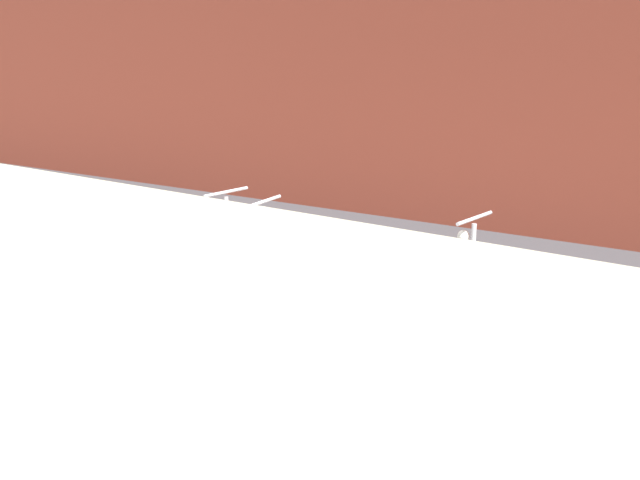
{
  "coord_description": "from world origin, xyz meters",
  "views": [
    {
      "loc": [
        3.32,
        -4.68,
        2.58
      ],
      "look_at": [
        -0.29,
        1.02,
        0.75
      ],
      "focal_mm": 43.41,
      "sensor_mm": 36.0,
      "label": 1
    }
  ],
  "objects": [
    {
      "name": "ground_plane",
      "position": [
        0.0,
        0.0,
        0.0
      ],
      "size": [
        80.0,
        80.0,
        0.0
      ],
      "primitive_type": "plane",
      "color": "#47474C"
    },
    {
      "name": "sidewalk_slab",
      "position": [
        0.0,
        1.75,
        0.0
      ],
      "size": [
        36.0,
        3.5,
        0.01
      ],
      "primitive_type": "cube",
      "color": "#9E998E",
      "rests_on": "ground"
    },
    {
      "name": "brick_building_wall",
      "position": [
        0.0,
        5.2,
        2.44
      ],
      "size": [
        36.0,
        0.5,
        4.87
      ],
      "primitive_type": "cube",
      "color": "brown",
      "rests_on": "ground"
    },
    {
      "name": "motorcycle_orange",
      "position": [
        -2.33,
        1.39,
        0.4
      ],
      "size": [
        2.0,
        0.65,
        1.03
      ],
      "rotation": [
        0.0,
        0.0,
        -0.16
      ],
      "color": "black",
      "rests_on": "ground"
    },
    {
      "name": "motorcycle_black",
      "position": [
        -0.21,
        1.14,
        0.4
      ],
      "size": [
        2.01,
        0.58,
        1.03
      ],
      "rotation": [
        0.0,
        0.0,
        3.19
      ],
      "color": "black",
      "rests_on": "ground"
    },
    {
      "name": "motorcycle_blue",
      "position": [
        1.73,
        1.43,
        0.4
      ],
      "size": [
        2.0,
        0.63,
        1.03
      ],
      "rotation": [
        0.0,
        0.0,
        3.0
      ],
      "color": "black",
      "rests_on": "ground"
    }
  ]
}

